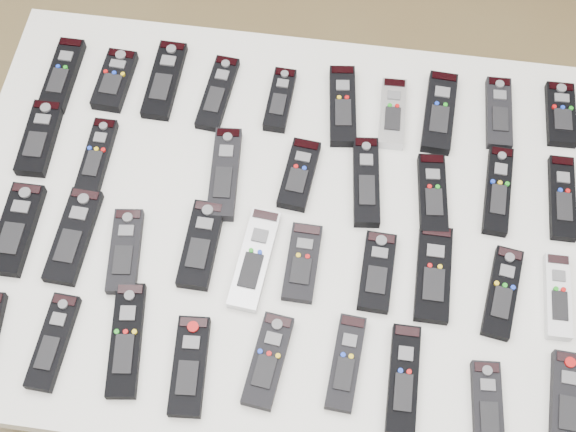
# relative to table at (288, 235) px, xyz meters

# --- Properties ---
(ground) EXTENTS (4.00, 4.00, 0.00)m
(ground) POSITION_rel_table_xyz_m (-0.11, -0.13, -0.72)
(ground) COLOR olive
(ground) RESTS_ON ground
(table) EXTENTS (1.25, 0.88, 0.78)m
(table) POSITION_rel_table_xyz_m (0.00, 0.00, 0.00)
(table) COLOR white
(table) RESTS_ON ground
(remote_0) EXTENTS (0.05, 0.18, 0.02)m
(remote_0) POSITION_rel_table_xyz_m (-0.51, 0.27, 0.07)
(remote_0) COLOR black
(remote_0) RESTS_ON table
(remote_1) EXTENTS (0.07, 0.15, 0.02)m
(remote_1) POSITION_rel_table_xyz_m (-0.40, 0.27, 0.07)
(remote_1) COLOR black
(remote_1) RESTS_ON table
(remote_2) EXTENTS (0.06, 0.19, 0.02)m
(remote_2) POSITION_rel_table_xyz_m (-0.30, 0.28, 0.07)
(remote_2) COLOR black
(remote_2) RESTS_ON table
(remote_3) EXTENTS (0.06, 0.18, 0.02)m
(remote_3) POSITION_rel_table_xyz_m (-0.18, 0.27, 0.07)
(remote_3) COLOR black
(remote_3) RESTS_ON table
(remote_4) EXTENTS (0.05, 0.15, 0.02)m
(remote_4) POSITION_rel_table_xyz_m (-0.05, 0.27, 0.07)
(remote_4) COLOR black
(remote_4) RESTS_ON table
(remote_5) EXTENTS (0.07, 0.19, 0.02)m
(remote_5) POSITION_rel_table_xyz_m (0.07, 0.27, 0.07)
(remote_5) COLOR black
(remote_5) RESTS_ON table
(remote_6) EXTENTS (0.05, 0.16, 0.02)m
(remote_6) POSITION_rel_table_xyz_m (0.18, 0.26, 0.07)
(remote_6) COLOR #B7B7BC
(remote_6) RESTS_ON table
(remote_7) EXTENTS (0.07, 0.19, 0.02)m
(remote_7) POSITION_rel_table_xyz_m (0.27, 0.28, 0.07)
(remote_7) COLOR black
(remote_7) RESTS_ON table
(remote_8) EXTENTS (0.05, 0.17, 0.02)m
(remote_8) POSITION_rel_table_xyz_m (0.39, 0.29, 0.07)
(remote_8) COLOR black
(remote_8) RESTS_ON table
(remote_9) EXTENTS (0.06, 0.15, 0.02)m
(remote_9) POSITION_rel_table_xyz_m (0.51, 0.31, 0.07)
(remote_9) COLOR black
(remote_9) RESTS_ON table
(remote_10) EXTENTS (0.06, 0.17, 0.02)m
(remote_10) POSITION_rel_table_xyz_m (-0.51, 0.11, 0.07)
(remote_10) COLOR black
(remote_10) RESTS_ON table
(remote_11) EXTENTS (0.05, 0.16, 0.02)m
(remote_11) POSITION_rel_table_xyz_m (-0.39, 0.08, 0.07)
(remote_11) COLOR black
(remote_11) RESTS_ON table
(remote_12) EXTENTS (0.07, 0.20, 0.02)m
(remote_12) POSITION_rel_table_xyz_m (-0.13, 0.08, 0.07)
(remote_12) COLOR black
(remote_12) RESTS_ON table
(remote_13) EXTENTS (0.07, 0.15, 0.02)m
(remote_13) POSITION_rel_table_xyz_m (0.01, 0.10, 0.07)
(remote_13) COLOR black
(remote_13) RESTS_ON table
(remote_14) EXTENTS (0.07, 0.19, 0.02)m
(remote_14) POSITION_rel_table_xyz_m (0.14, 0.10, 0.07)
(remote_14) COLOR black
(remote_14) RESTS_ON table
(remote_15) EXTENTS (0.07, 0.17, 0.02)m
(remote_15) POSITION_rel_table_xyz_m (0.26, 0.09, 0.07)
(remote_15) COLOR black
(remote_15) RESTS_ON table
(remote_16) EXTENTS (0.05, 0.19, 0.02)m
(remote_16) POSITION_rel_table_xyz_m (0.39, 0.11, 0.07)
(remote_16) COLOR black
(remote_16) RESTS_ON table
(remote_17) EXTENTS (0.05, 0.18, 0.02)m
(remote_17) POSITION_rel_table_xyz_m (0.51, 0.11, 0.07)
(remote_17) COLOR black
(remote_17) RESTS_ON table
(remote_18) EXTENTS (0.06, 0.18, 0.02)m
(remote_18) POSITION_rel_table_xyz_m (-0.50, -0.09, 0.07)
(remote_18) COLOR black
(remote_18) RESTS_ON table
(remote_19) EXTENTS (0.07, 0.19, 0.02)m
(remote_19) POSITION_rel_table_xyz_m (-0.39, -0.09, 0.07)
(remote_19) COLOR black
(remote_19) RESTS_ON table
(remote_20) EXTENTS (0.07, 0.17, 0.02)m
(remote_20) POSITION_rel_table_xyz_m (-0.29, -0.11, 0.07)
(remote_20) COLOR black
(remote_20) RESTS_ON table
(remote_21) EXTENTS (0.06, 0.17, 0.02)m
(remote_21) POSITION_rel_table_xyz_m (-0.15, -0.08, 0.07)
(remote_21) COLOR black
(remote_21) RESTS_ON table
(remote_22) EXTENTS (0.07, 0.20, 0.02)m
(remote_22) POSITION_rel_table_xyz_m (-0.05, -0.09, 0.07)
(remote_22) COLOR #B7B7BC
(remote_22) RESTS_ON table
(remote_23) EXTENTS (0.06, 0.15, 0.02)m
(remote_23) POSITION_rel_table_xyz_m (0.04, -0.09, 0.07)
(remote_23) COLOR black
(remote_23) RESTS_ON table
(remote_24) EXTENTS (0.06, 0.15, 0.02)m
(remote_24) POSITION_rel_table_xyz_m (0.17, -0.09, 0.07)
(remote_24) COLOR black
(remote_24) RESTS_ON table
(remote_25) EXTENTS (0.06, 0.18, 0.02)m
(remote_25) POSITION_rel_table_xyz_m (0.28, -0.08, 0.07)
(remote_25) COLOR black
(remote_25) RESTS_ON table
(remote_26) EXTENTS (0.07, 0.18, 0.02)m
(remote_26) POSITION_rel_table_xyz_m (0.40, -0.10, 0.07)
(remote_26) COLOR black
(remote_26) RESTS_ON table
(remote_27) EXTENTS (0.05, 0.16, 0.02)m
(remote_27) POSITION_rel_table_xyz_m (0.50, -0.09, 0.07)
(remote_27) COLOR silver
(remote_27) RESTS_ON table
(remote_29) EXTENTS (0.05, 0.17, 0.02)m
(remote_29) POSITION_rel_table_xyz_m (-0.37, -0.29, 0.07)
(remote_29) COLOR black
(remote_29) RESTS_ON table
(remote_30) EXTENTS (0.08, 0.21, 0.02)m
(remote_30) POSITION_rel_table_xyz_m (-0.25, -0.27, 0.07)
(remote_30) COLOR black
(remote_30) RESTS_ON table
(remote_31) EXTENTS (0.07, 0.18, 0.02)m
(remote_31) POSITION_rel_table_xyz_m (-0.13, -0.30, 0.07)
(remote_31) COLOR black
(remote_31) RESTS_ON table
(remote_32) EXTENTS (0.07, 0.17, 0.02)m
(remote_32) POSITION_rel_table_xyz_m (0.00, -0.28, 0.07)
(remote_32) COLOR black
(remote_32) RESTS_ON table
(remote_33) EXTENTS (0.06, 0.17, 0.02)m
(remote_33) POSITION_rel_table_xyz_m (0.14, -0.26, 0.07)
(remote_33) COLOR black
(remote_33) RESTS_ON table
(remote_34) EXTENTS (0.05, 0.19, 0.02)m
(remote_34) POSITION_rel_table_xyz_m (0.24, -0.28, 0.07)
(remote_34) COLOR black
(remote_34) RESTS_ON table
(remote_35) EXTENTS (0.06, 0.15, 0.02)m
(remote_35) POSITION_rel_table_xyz_m (0.38, -0.30, 0.07)
(remote_35) COLOR black
(remote_35) RESTS_ON table
(remote_36) EXTENTS (0.06, 0.17, 0.02)m
(remote_36) POSITION_rel_table_xyz_m (0.51, -0.28, 0.07)
(remote_36) COLOR black
(remote_36) RESTS_ON table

